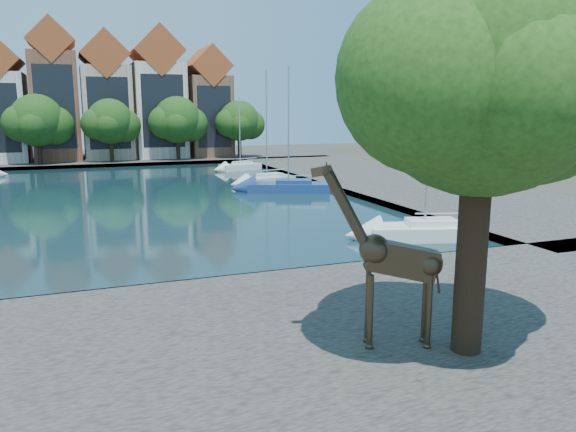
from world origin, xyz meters
name	(u,v)px	position (x,y,z in m)	size (l,w,h in m)	color
ground	(144,297)	(0.00, 0.00, 0.00)	(160.00, 160.00, 0.00)	#38332B
water_basin	(108,199)	(0.00, 24.00, 0.04)	(38.00, 50.00, 0.08)	black
near_quay	(175,372)	(0.00, -7.00, 0.25)	(50.00, 14.00, 0.50)	#514D46
far_quay	(94,160)	(0.00, 56.00, 0.25)	(60.00, 16.00, 0.50)	#514D46
right_quay	(392,182)	(25.00, 24.00, 0.25)	(14.00, 52.00, 0.50)	#514D46
plane_tree	(487,78)	(7.62, -9.01, 7.67)	(8.32, 6.40, 10.62)	#332114
townhouse_center	(55,96)	(-4.00, 55.99, 8.36)	(5.44, 9.18, 16.93)	brown
townhouse_east_inner	(106,101)	(2.00, 55.99, 7.73)	(5.94, 9.18, 15.79)	tan
townhouse_east_mid	(158,99)	(8.50, 55.99, 8.10)	(6.43, 9.18, 16.65)	beige
townhouse_east_end	(207,106)	(15.00, 55.99, 7.11)	(5.44, 9.18, 14.43)	brown
far_tree_mid_west	(38,122)	(-5.89, 50.49, 5.29)	(7.80, 6.00, 8.00)	#332114
far_tree_mid_east	(111,123)	(2.10, 50.49, 5.13)	(7.02, 5.40, 7.52)	#332114
far_tree_east	(178,121)	(10.11, 50.49, 5.24)	(7.54, 5.80, 7.84)	#332114
far_tree_far_east	(240,122)	(18.09, 50.49, 5.08)	(6.76, 5.20, 7.36)	#332114
giraffe_statue	(391,259)	(5.72, -7.97, 2.95)	(3.40, 1.52, 4.99)	#3D2F1E
sailboat_right_a	(425,228)	(15.00, 4.00, 0.65)	(6.29, 3.67, 9.62)	white
sailboat_right_b	(289,185)	(14.30, 22.57, 0.62)	(7.11, 4.60, 10.12)	navy
sailboat_right_c	(267,178)	(13.99, 27.33, 0.64)	(5.41, 2.89, 10.11)	silver
sailboat_right_d	(240,165)	(15.00, 39.66, 0.61)	(5.01, 2.99, 7.90)	silver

